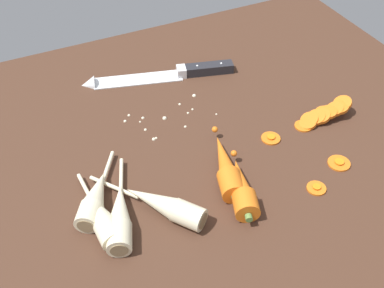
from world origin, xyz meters
The scene contains 13 objects.
ground_plane centered at (0.00, 0.00, -2.00)cm, with size 120.00×90.00×4.00cm, color #42281C.
chefs_knife centered at (2.85, 23.02, 0.65)cm, with size 34.38×12.30×4.18cm.
whole_carrot centered at (2.63, -10.70, 2.10)cm, with size 8.12×18.39×4.20cm.
whole_carrot_second centered at (2.67, -16.39, 2.10)cm, with size 8.10×15.43×4.20cm.
parsnip_front centered at (-18.18, -13.01, 1.98)cm, with size 9.25×20.22×4.00cm.
parsnip_mid_left centered at (-20.96, -12.08, 1.98)cm, with size 4.57×17.62×4.00cm.
parsnip_mid_right centered at (-20.72, -7.69, 1.98)cm, with size 11.51×16.56×4.00cm.
parsnip_back centered at (-10.80, -13.91, 1.98)cm, with size 15.31×19.33×4.00cm.
carrot_slice_stack centered at (27.98, -5.38, 1.46)cm, with size 13.16×4.30×4.00cm.
carrot_slice_stray_near centered at (15.56, -20.51, 0.36)cm, with size 3.45×3.45×0.70cm.
carrot_slice_stray_mid centered at (23.11, -17.17, 0.36)cm, with size 4.20×4.20×0.70cm.
carrot_slice_stray_far centered at (15.33, -5.86, 0.36)cm, with size 3.78×3.78×0.70cm.
mince_crumbs centered at (-0.93, 9.25, 0.35)cm, with size 18.54×10.17×0.90cm.
Camera 1 is at (-28.59, -62.46, 63.44)cm, focal length 44.90 mm.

